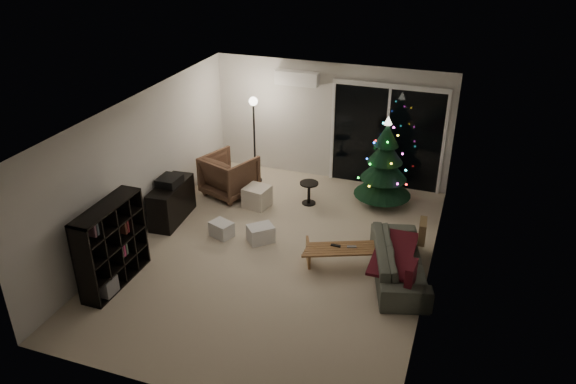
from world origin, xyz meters
name	(u,v)px	position (x,y,z in m)	size (l,w,h in m)	color
room	(328,168)	(0.46, 1.49, 1.02)	(6.50, 7.51, 2.60)	beige
bookshelf	(103,243)	(-2.25, -1.56, 0.68)	(0.34, 1.35, 1.35)	black
media_cabinet	(172,202)	(-2.25, 0.47, 0.36)	(0.43, 1.16, 0.72)	black
stereo	(169,181)	(-2.25, 0.47, 0.80)	(0.37, 0.43, 0.15)	black
armchair	(229,175)	(-1.67, 1.78, 0.42)	(0.91, 0.93, 0.85)	brown
ottoman	(257,197)	(-0.95, 1.48, 0.20)	(0.45, 0.45, 0.41)	white
cardboard_box_a	(222,229)	(-1.13, 0.22, 0.14)	(0.38, 0.29, 0.27)	white
cardboard_box_b	(261,234)	(-0.40, 0.29, 0.15)	(0.43, 0.32, 0.30)	white
side_table	(309,193)	(-0.03, 1.91, 0.23)	(0.37, 0.37, 0.46)	black
floor_lamp	(254,142)	(-1.42, 2.53, 0.90)	(0.29, 0.29, 1.80)	black
sofa	(399,261)	(2.05, 0.04, 0.28)	(1.94, 0.76, 0.57)	#4C5246
sofa_throw	(394,253)	(1.95, 0.04, 0.41)	(0.61, 1.40, 0.05)	#401013
cushion_a	(422,231)	(2.30, 0.69, 0.51)	(0.11, 0.37, 0.37)	brown
cushion_b	(411,275)	(2.30, -0.61, 0.51)	(0.11, 0.37, 0.37)	#401013
coffee_table	(344,258)	(1.19, -0.06, 0.20)	(1.28, 0.45, 0.40)	olive
remote_a	(336,246)	(1.04, -0.06, 0.42)	(0.16, 0.05, 0.02)	black
remote_b	(352,247)	(1.29, -0.01, 0.42)	(0.15, 0.04, 0.02)	slate
christmas_tree	(385,161)	(1.33, 2.40, 0.90)	(1.12, 1.12, 1.81)	#154024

